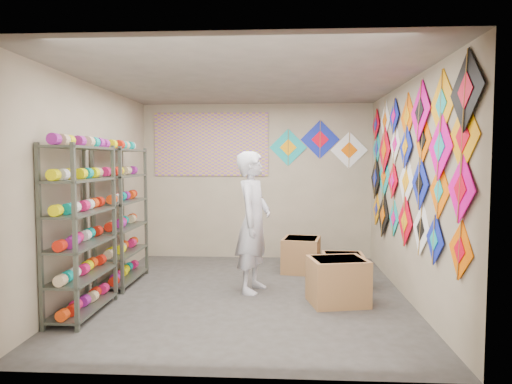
# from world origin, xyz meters

# --- Properties ---
(ground) EXTENTS (4.50, 4.50, 0.00)m
(ground) POSITION_xyz_m (0.00, 0.00, 0.00)
(ground) COLOR #35322E
(room_walls) EXTENTS (4.50, 4.50, 4.50)m
(room_walls) POSITION_xyz_m (0.00, 0.00, 1.64)
(room_walls) COLOR tan
(room_walls) RESTS_ON ground
(shelf_rack_front) EXTENTS (0.40, 1.10, 1.90)m
(shelf_rack_front) POSITION_xyz_m (-1.78, -0.85, 0.95)
(shelf_rack_front) COLOR #4C5147
(shelf_rack_front) RESTS_ON ground
(shelf_rack_back) EXTENTS (0.40, 1.10, 1.90)m
(shelf_rack_back) POSITION_xyz_m (-1.78, 0.45, 0.95)
(shelf_rack_back) COLOR #4C5147
(shelf_rack_back) RESTS_ON ground
(string_spools) EXTENTS (0.12, 2.36, 0.12)m
(string_spools) POSITION_xyz_m (-1.78, -0.20, 1.05)
(string_spools) COLOR #E61864
(string_spools) RESTS_ON ground
(kite_wall_display) EXTENTS (0.06, 4.31, 2.09)m
(kite_wall_display) POSITION_xyz_m (1.98, -0.01, 1.67)
(kite_wall_display) COLOR #FF6700
(kite_wall_display) RESTS_ON room_walls
(back_wall_kites) EXTENTS (1.70, 0.02, 0.84)m
(back_wall_kites) POSITION_xyz_m (1.08, 2.24, 1.98)
(back_wall_kites) COLOR #11AAAA
(back_wall_kites) RESTS_ON room_walls
(poster) EXTENTS (2.00, 0.01, 1.10)m
(poster) POSITION_xyz_m (-0.80, 2.23, 2.00)
(poster) COLOR #844BA2
(poster) RESTS_ON room_walls
(shopkeeper) EXTENTS (0.88, 0.76, 1.84)m
(shopkeeper) POSITION_xyz_m (0.08, 0.16, 0.92)
(shopkeeper) COLOR silver
(shopkeeper) RESTS_ON ground
(carton_a) EXTENTS (0.75, 0.67, 0.55)m
(carton_a) POSITION_xyz_m (1.12, -0.31, 0.27)
(carton_a) COLOR olive
(carton_a) RESTS_ON ground
(carton_b) EXTENTS (0.56, 0.46, 0.45)m
(carton_b) POSITION_xyz_m (1.28, 0.46, 0.22)
(carton_b) COLOR olive
(carton_b) RESTS_ON ground
(carton_c) EXTENTS (0.64, 0.69, 0.52)m
(carton_c) POSITION_xyz_m (0.75, 1.26, 0.26)
(carton_c) COLOR olive
(carton_c) RESTS_ON ground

